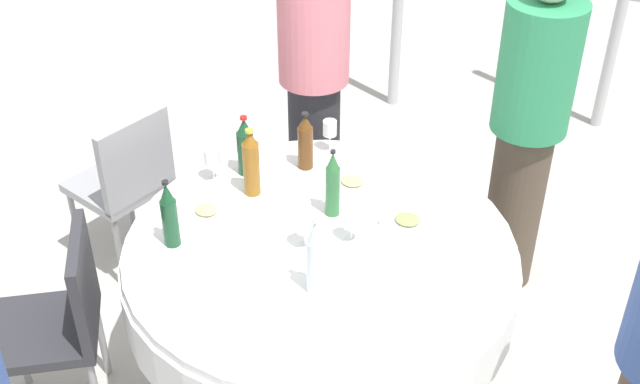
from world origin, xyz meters
The scene contains 21 objects.
ground_plane centered at (0.00, 0.00, 0.00)m, with size 10.00×10.00×0.00m, color #B7B2A8.
dining_table centered at (0.00, 0.00, 0.60)m, with size 1.55×1.55×0.74m.
bottle_green_mid centered at (0.03, -0.19, 0.88)m, with size 0.06×0.06×0.30m.
bottle_brown_outer centered at (0.28, -0.46, 0.87)m, with size 0.07×0.07×0.27m.
bottle_clear_right centered at (-0.10, 0.25, 0.89)m, with size 0.06×0.06×0.32m.
bottle_dark_green_north centered at (0.51, 0.24, 0.88)m, with size 0.06×0.06×0.29m.
bottle_amber_far centered at (0.40, -0.19, 0.88)m, with size 0.07×0.07×0.31m.
bottle_dark_green_rear centered at (0.49, -0.31, 0.87)m, with size 0.07×0.07×0.28m.
wine_glass_north centered at (0.04, 0.04, 0.84)m, with size 0.07×0.07×0.14m.
wine_glass_far centered at (0.59, -0.20, 0.85)m, with size 0.07×0.07×0.15m.
wine_glass_rear centered at (-0.10, -0.07, 0.83)m, with size 0.07×0.07×0.14m.
wine_glass_inner centered at (0.24, -0.63, 0.85)m, with size 0.06×0.06×0.15m.
plate_left centered at (0.49, 0.03, 0.75)m, with size 0.20×0.20×0.04m.
plate_south centered at (-0.27, -0.25, 0.75)m, with size 0.22×0.22×0.04m.
plate_west centered at (0.03, -0.41, 0.75)m, with size 0.22×0.22×0.04m.
knife_outer centered at (0.11, 0.31, 0.74)m, with size 0.18×0.02×0.01m, color silver.
knife_right centered at (-0.43, 0.26, 0.74)m, with size 0.18×0.02×0.01m, color silver.
person_right centered at (-0.56, -0.99, 0.86)m, with size 0.34×0.34×1.64m.
person_north centered at (0.47, -0.96, 0.84)m, with size 0.34×0.34×1.60m.
chair_rear centered at (1.16, -0.31, 0.52)m, with size 0.49×0.49×0.87m.
chair_inner centered at (0.83, 0.57, 0.52)m, with size 0.56×0.56×0.87m.
Camera 1 is at (-1.02, 2.24, 2.71)m, focal length 45.78 mm.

